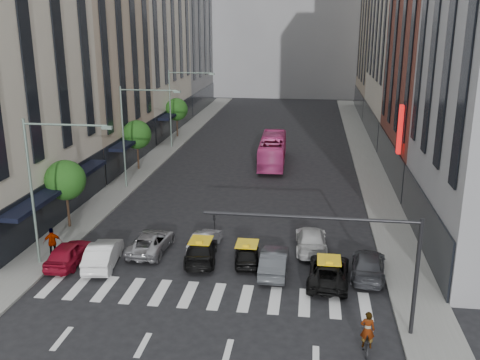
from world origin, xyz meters
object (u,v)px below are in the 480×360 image
at_px(streetlamp_mid, 133,124).
at_px(pedestrian_far, 53,242).
at_px(streetlamp_near, 45,174).
at_px(car_red, 69,253).
at_px(bus, 273,150).
at_px(taxi_center, 247,253).
at_px(car_white_front, 103,254).
at_px(taxi_left, 201,251).
at_px(streetlamp_far, 178,99).
at_px(motorcycle, 366,343).

relative_size(streetlamp_mid, pedestrian_far, 4.72).
relative_size(streetlamp_near, car_red, 2.10).
bearing_deg(pedestrian_far, car_red, 131.27).
relative_size(car_red, pedestrian_far, 2.25).
xyz_separation_m(car_red, pedestrian_far, (-1.32, 0.64, 0.37)).
xyz_separation_m(streetlamp_mid, bus, (11.51, 10.18, -4.41)).
height_order(car_red, pedestrian_far, pedestrian_far).
distance_m(car_red, taxi_center, 11.05).
relative_size(car_white_front, bus, 0.43).
xyz_separation_m(streetlamp_near, streetlamp_mid, (0.00, 16.00, 0.00)).
relative_size(car_white_front, pedestrian_far, 2.41).
relative_size(streetlamp_mid, taxi_left, 1.92).
relative_size(streetlamp_far, taxi_center, 2.43).
height_order(streetlamp_near, bus, streetlamp_near).
distance_m(streetlamp_near, car_red, 5.25).
height_order(streetlamp_mid, car_white_front, streetlamp_mid).
bearing_deg(streetlamp_far, bus, -26.81).
bearing_deg(taxi_center, car_white_front, 3.22).
bearing_deg(taxi_left, motorcycle, 130.58).
relative_size(streetlamp_near, streetlamp_far, 1.00).
xyz_separation_m(streetlamp_far, taxi_left, (8.87, -30.13, -5.22)).
bearing_deg(streetlamp_far, motorcycle, -64.65).
distance_m(streetlamp_near, car_white_front, 5.99).
bearing_deg(bus, taxi_center, 89.06).
distance_m(car_white_front, bus, 27.15).
relative_size(taxi_center, bus, 0.34).
bearing_deg(pedestrian_far, taxi_left, 162.83).
distance_m(streetlamp_mid, car_white_front, 16.71).
bearing_deg(bus, pedestrian_far, 63.03).
height_order(streetlamp_far, taxi_center, streetlamp_far).
distance_m(car_red, taxi_left, 8.18).
bearing_deg(motorcycle, bus, -75.56).
bearing_deg(car_white_front, taxi_center, -177.95).
bearing_deg(streetlamp_mid, streetlamp_far, 90.00).
bearing_deg(streetlamp_near, streetlamp_mid, 90.00).
height_order(taxi_left, pedestrian_far, pedestrian_far).
height_order(streetlamp_near, motorcycle, streetlamp_near).
bearing_deg(car_white_front, car_red, -5.35).
xyz_separation_m(taxi_center, bus, (-0.27, 24.24, 0.86)).
distance_m(car_white_front, taxi_center, 8.87).
bearing_deg(bus, car_red, 66.04).
bearing_deg(streetlamp_far, taxi_left, -73.59).
bearing_deg(taxi_left, car_red, 3.76).
height_order(motorcycle, pedestrian_far, pedestrian_far).
bearing_deg(motorcycle, car_red, -18.92).
bearing_deg(taxi_center, streetlamp_mid, -56.86).
height_order(car_red, motorcycle, car_red).
bearing_deg(streetlamp_near, pedestrian_far, 117.08).
relative_size(car_white_front, motorcycle, 2.55).
relative_size(streetlamp_near, bus, 0.84).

